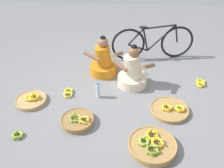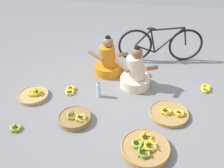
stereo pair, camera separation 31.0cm
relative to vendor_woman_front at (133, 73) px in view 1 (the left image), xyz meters
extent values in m
plane|color=slate|center=(-0.33, -0.30, -0.25)|extent=(10.00, 10.00, 0.00)
cylinder|color=beige|center=(0.00, 0.00, -0.16)|extent=(0.52, 0.52, 0.18)
cylinder|color=beige|center=(0.00, 0.00, 0.13)|extent=(0.37, 0.30, 0.44)
sphere|color=brown|center=(0.00, 0.00, 0.41)|extent=(0.19, 0.19, 0.19)
sphere|color=black|center=(0.00, 0.00, 0.49)|extent=(0.10, 0.10, 0.10)
cylinder|color=brown|center=(-0.23, -0.11, 0.21)|extent=(0.29, 0.24, 0.16)
cylinder|color=brown|center=(0.25, -0.10, 0.21)|extent=(0.25, 0.28, 0.16)
cylinder|color=orange|center=(-0.54, 0.36, -0.16)|extent=(0.52, 0.52, 0.18)
cylinder|color=orange|center=(-0.54, 0.36, 0.12)|extent=(0.36, 0.32, 0.41)
sphere|color=#8C6042|center=(-0.54, 0.36, 0.39)|extent=(0.19, 0.19, 0.19)
sphere|color=black|center=(-0.54, 0.36, 0.47)|extent=(0.10, 0.10, 0.10)
cylinder|color=#8C6042|center=(-0.74, 0.20, 0.19)|extent=(0.31, 0.18, 0.16)
cylinder|color=#8C6042|center=(-0.27, 0.31, 0.19)|extent=(0.21, 0.30, 0.16)
torus|color=black|center=(-0.08, 0.91, 0.09)|extent=(0.68, 0.16, 0.68)
torus|color=black|center=(0.92, 1.09, 0.09)|extent=(0.68, 0.16, 0.68)
cylinder|color=black|center=(0.58, 1.03, 0.20)|extent=(0.55, 0.12, 0.55)
cylinder|color=black|center=(0.26, 0.97, 0.18)|extent=(0.15, 0.06, 0.49)
cylinder|color=black|center=(0.53, 1.02, 0.44)|extent=(0.65, 0.14, 0.08)
cylinder|color=black|center=(0.12, 0.95, 0.01)|extent=(0.42, 0.10, 0.18)
cylinder|color=black|center=(0.06, 0.94, 0.25)|extent=(0.31, 0.08, 0.35)
cylinder|color=black|center=(0.89, 1.08, 0.28)|extent=(0.12, 0.05, 0.38)
ellipsoid|color=black|center=(0.21, 0.96, 0.44)|extent=(0.18, 0.08, 0.05)
cylinder|color=tan|center=(-1.65, -0.58, -0.23)|extent=(0.49, 0.49, 0.05)
torus|color=tan|center=(-1.65, -0.58, -0.20)|extent=(0.51, 0.51, 0.02)
ellipsoid|color=gold|center=(-1.54, -0.56, -0.16)|extent=(0.04, 0.14, 0.09)
ellipsoid|color=gold|center=(-1.56, -0.52, -0.16)|extent=(0.12, 0.13, 0.09)
ellipsoid|color=gold|center=(-1.62, -0.50, -0.17)|extent=(0.15, 0.08, 0.08)
ellipsoid|color=gold|center=(-1.66, -0.53, -0.16)|extent=(0.10, 0.14, 0.09)
ellipsoid|color=gold|center=(-1.66, -0.58, -0.17)|extent=(0.09, 0.15, 0.08)
ellipsoid|color=gold|center=(-1.62, -0.62, -0.17)|extent=(0.15, 0.08, 0.07)
ellipsoid|color=gold|center=(-1.57, -0.61, -0.17)|extent=(0.14, 0.11, 0.07)
sphere|color=#382D19|center=(-1.60, -0.56, -0.17)|extent=(0.04, 0.04, 0.04)
ellipsoid|color=yellow|center=(-1.62, -0.59, -0.17)|extent=(0.05, 0.12, 0.08)
ellipsoid|color=yellow|center=(-1.66, -0.53, -0.17)|extent=(0.12, 0.05, 0.08)
ellipsoid|color=yellow|center=(-1.72, -0.58, -0.17)|extent=(0.04, 0.12, 0.08)
ellipsoid|color=yellow|center=(-1.67, -0.63, -0.17)|extent=(0.12, 0.04, 0.06)
sphere|color=#382D19|center=(-1.67, -0.58, -0.17)|extent=(0.04, 0.04, 0.04)
cylinder|color=#A87F47|center=(0.25, -1.44, -0.21)|extent=(0.63, 0.63, 0.09)
torus|color=#A87F47|center=(0.25, -1.44, -0.17)|extent=(0.64, 0.64, 0.02)
ellipsoid|color=yellow|center=(0.36, -1.43, -0.13)|extent=(0.06, 0.14, 0.08)
ellipsoid|color=yellow|center=(0.33, -1.39, -0.14)|extent=(0.14, 0.08, 0.08)
ellipsoid|color=yellow|center=(0.29, -1.39, -0.13)|extent=(0.14, 0.06, 0.08)
ellipsoid|color=yellow|center=(0.25, -1.42, -0.14)|extent=(0.09, 0.13, 0.08)
ellipsoid|color=yellow|center=(0.25, -1.46, -0.14)|extent=(0.07, 0.14, 0.08)
ellipsoid|color=yellow|center=(0.30, -1.50, -0.14)|extent=(0.14, 0.05, 0.08)
ellipsoid|color=yellow|center=(0.33, -1.50, -0.14)|extent=(0.13, 0.09, 0.07)
sphere|color=#382D19|center=(0.30, -1.44, -0.14)|extent=(0.03, 0.03, 0.03)
ellipsoid|color=gold|center=(0.31, -1.33, -0.14)|extent=(0.07, 0.15, 0.07)
ellipsoid|color=gold|center=(0.26, -1.25, -0.14)|extent=(0.15, 0.07, 0.06)
ellipsoid|color=gold|center=(0.20, -1.28, -0.13)|extent=(0.12, 0.14, 0.09)
ellipsoid|color=gold|center=(0.19, -1.34, -0.13)|extent=(0.10, 0.15, 0.08)
ellipsoid|color=gold|center=(0.26, -1.38, -0.14)|extent=(0.15, 0.06, 0.07)
sphere|color=#382D19|center=(0.25, -1.32, -0.14)|extent=(0.03, 0.03, 0.03)
ellipsoid|color=#8CAD38|center=(0.18, -1.44, -0.14)|extent=(0.06, 0.12, 0.06)
ellipsoid|color=#8CAD38|center=(0.17, -1.39, -0.14)|extent=(0.11, 0.11, 0.06)
ellipsoid|color=#8CAD38|center=(0.12, -1.38, -0.13)|extent=(0.12, 0.07, 0.08)
ellipsoid|color=#8CAD38|center=(0.08, -1.41, -0.14)|extent=(0.07, 0.13, 0.08)
ellipsoid|color=#8CAD38|center=(0.09, -1.45, -0.14)|extent=(0.08, 0.12, 0.06)
ellipsoid|color=#8CAD38|center=(0.12, -1.48, -0.14)|extent=(0.12, 0.07, 0.06)
ellipsoid|color=#8CAD38|center=(0.16, -1.47, -0.14)|extent=(0.12, 0.09, 0.06)
sphere|color=#382D19|center=(0.13, -1.43, -0.14)|extent=(0.03, 0.03, 0.03)
ellipsoid|color=olive|center=(0.29, -1.55, -0.14)|extent=(0.05, 0.14, 0.07)
ellipsoid|color=olive|center=(0.26, -1.50, -0.13)|extent=(0.14, 0.09, 0.09)
ellipsoid|color=olive|center=(0.21, -1.50, -0.14)|extent=(0.14, 0.09, 0.06)
ellipsoid|color=olive|center=(0.17, -1.56, -0.14)|extent=(0.04, 0.14, 0.07)
ellipsoid|color=olive|center=(0.20, -1.61, -0.14)|extent=(0.13, 0.11, 0.07)
ellipsoid|color=olive|center=(0.26, -1.62, -0.14)|extent=(0.14, 0.09, 0.08)
sphere|color=#382D19|center=(0.23, -1.56, -0.14)|extent=(0.03, 0.03, 0.03)
cylinder|color=#A87F47|center=(0.57, -0.69, -0.23)|extent=(0.59, 0.59, 0.05)
torus|color=#A87F47|center=(0.57, -0.69, -0.20)|extent=(0.60, 0.60, 0.02)
ellipsoid|color=yellow|center=(0.77, -0.71, -0.17)|extent=(0.05, 0.13, 0.07)
ellipsoid|color=yellow|center=(0.75, -0.67, -0.17)|extent=(0.12, 0.11, 0.07)
ellipsoid|color=yellow|center=(0.71, -0.66, -0.17)|extent=(0.13, 0.07, 0.06)
ellipsoid|color=yellow|center=(0.67, -0.69, -0.17)|extent=(0.09, 0.13, 0.06)
ellipsoid|color=yellow|center=(0.68, -0.74, -0.17)|extent=(0.11, 0.12, 0.08)
ellipsoid|color=yellow|center=(0.72, -0.76, -0.16)|extent=(0.12, 0.04, 0.09)
ellipsoid|color=yellow|center=(0.74, -0.76, -0.17)|extent=(0.13, 0.09, 0.08)
sphere|color=#382D19|center=(0.72, -0.71, -0.17)|extent=(0.04, 0.04, 0.04)
ellipsoid|color=yellow|center=(0.58, -0.69, -0.17)|extent=(0.06, 0.14, 0.08)
ellipsoid|color=yellow|center=(0.56, -0.65, -0.17)|extent=(0.12, 0.12, 0.06)
ellipsoid|color=yellow|center=(0.49, -0.65, -0.17)|extent=(0.13, 0.10, 0.07)
ellipsoid|color=yellow|center=(0.46, -0.69, -0.17)|extent=(0.04, 0.14, 0.08)
ellipsoid|color=yellow|center=(0.50, -0.75, -0.17)|extent=(0.14, 0.09, 0.08)
ellipsoid|color=yellow|center=(0.56, -0.74, -0.16)|extent=(0.13, 0.11, 0.09)
sphere|color=#382D19|center=(0.52, -0.70, -0.17)|extent=(0.03, 0.03, 0.03)
cylinder|color=olive|center=(-0.81, -1.03, -0.21)|extent=(0.47, 0.47, 0.08)
torus|color=olive|center=(-0.81, -1.03, -0.17)|extent=(0.49, 0.49, 0.02)
ellipsoid|color=yellow|center=(-0.65, -1.05, -0.14)|extent=(0.06, 0.13, 0.07)
ellipsoid|color=yellow|center=(-0.70, -1.01, -0.14)|extent=(0.13, 0.05, 0.07)
ellipsoid|color=yellow|center=(-0.76, -1.07, -0.15)|extent=(0.04, 0.13, 0.06)
ellipsoid|color=yellow|center=(-0.71, -1.12, -0.14)|extent=(0.13, 0.05, 0.08)
sphere|color=#382D19|center=(-0.70, -1.07, -0.14)|extent=(0.03, 0.03, 0.03)
ellipsoid|color=#8CAD38|center=(-0.78, -1.02, -0.15)|extent=(0.06, 0.15, 0.06)
ellipsoid|color=#8CAD38|center=(-0.81, -0.98, -0.15)|extent=(0.14, 0.10, 0.05)
ellipsoid|color=#8CAD38|center=(-0.89, -0.99, -0.14)|extent=(0.12, 0.13, 0.09)
ellipsoid|color=#8CAD38|center=(-0.90, -1.06, -0.15)|extent=(0.08, 0.15, 0.06)
ellipsoid|color=#8CAD38|center=(-0.82, -1.10, -0.14)|extent=(0.15, 0.07, 0.06)
sphere|color=#382D19|center=(-0.84, -1.03, -0.15)|extent=(0.03, 0.03, 0.03)
ellipsoid|color=#8CAD38|center=(-1.54, -1.33, -0.22)|extent=(0.05, 0.13, 0.06)
ellipsoid|color=#8CAD38|center=(-1.56, -1.29, -0.22)|extent=(0.12, 0.11, 0.07)
ellipsoid|color=#8CAD38|center=(-1.60, -1.28, -0.23)|extent=(0.13, 0.04, 0.06)
ellipsoid|color=#8CAD38|center=(-1.64, -1.30, -0.22)|extent=(0.10, 0.13, 0.08)
ellipsoid|color=#8CAD38|center=(-1.64, -1.36, -0.22)|extent=(0.09, 0.13, 0.07)
ellipsoid|color=#8CAD38|center=(-1.61, -1.39, -0.22)|extent=(0.13, 0.07, 0.08)
ellipsoid|color=#8CAD38|center=(-1.56, -1.37, -0.22)|extent=(0.12, 0.11, 0.09)
sphere|color=#382D19|center=(-1.60, -1.33, -0.22)|extent=(0.03, 0.03, 0.03)
ellipsoid|color=gold|center=(1.29, 0.10, -0.23)|extent=(0.04, 0.13, 0.06)
ellipsoid|color=gold|center=(1.28, 0.14, -0.22)|extent=(0.12, 0.12, 0.07)
ellipsoid|color=gold|center=(1.23, 0.16, -0.22)|extent=(0.14, 0.06, 0.08)
ellipsoid|color=gold|center=(1.19, 0.13, -0.22)|extent=(0.10, 0.13, 0.08)
ellipsoid|color=gold|center=(1.18, 0.08, -0.23)|extent=(0.08, 0.14, 0.06)
ellipsoid|color=gold|center=(1.23, 0.04, -0.22)|extent=(0.13, 0.04, 0.08)
ellipsoid|color=gold|center=(1.28, 0.06, -0.23)|extent=(0.12, 0.12, 0.06)
sphere|color=#382D19|center=(1.24, 0.10, -0.22)|extent=(0.03, 0.03, 0.03)
ellipsoid|color=yellow|center=(1.27, 0.04, -0.22)|extent=(0.06, 0.13, 0.08)
ellipsoid|color=yellow|center=(1.25, 0.08, -0.22)|extent=(0.12, 0.09, 0.07)
ellipsoid|color=yellow|center=(1.20, 0.08, -0.23)|extent=(0.12, 0.09, 0.06)
ellipsoid|color=yellow|center=(1.17, 0.02, -0.23)|extent=(0.05, 0.13, 0.07)
ellipsoid|color=yellow|center=(1.19, -0.01, -0.23)|extent=(0.11, 0.11, 0.05)
ellipsoid|color=yellow|center=(1.24, -0.02, -0.22)|extent=(0.13, 0.08, 0.07)
sphere|color=#382D19|center=(1.22, 0.03, -0.23)|extent=(0.03, 0.03, 0.03)
ellipsoid|color=#9EB747|center=(1.30, 0.17, -0.22)|extent=(0.05, 0.12, 0.08)
ellipsoid|color=#9EB747|center=(1.26, 0.21, -0.23)|extent=(0.12, 0.07, 0.05)
ellipsoid|color=#9EB747|center=(1.20, 0.18, -0.23)|extent=(0.08, 0.12, 0.06)
ellipsoid|color=#9EB747|center=(1.21, 0.12, -0.22)|extent=(0.10, 0.10, 0.07)
ellipsoid|color=#9EB747|center=(1.26, 0.11, -0.23)|extent=(0.12, 0.06, 0.05)
sphere|color=#382D19|center=(1.25, 0.16, -0.23)|extent=(0.03, 0.03, 0.03)
ellipsoid|color=yellow|center=(-1.03, -0.38, -0.23)|extent=(0.06, 0.13, 0.07)
ellipsoid|color=yellow|center=(-1.06, -0.34, -0.23)|extent=(0.13, 0.08, 0.06)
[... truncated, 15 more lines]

